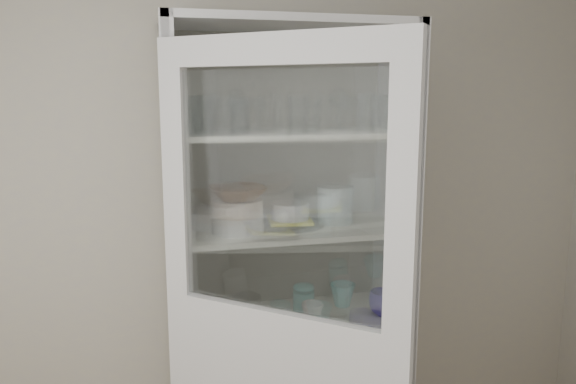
{
  "coord_description": "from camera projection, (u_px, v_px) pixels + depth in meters",
  "views": [
    {
      "loc": [
        -0.34,
        -0.97,
        1.82
      ],
      "look_at": [
        0.2,
        1.27,
        1.41
      ],
      "focal_mm": 35.0,
      "sensor_mm": 36.0,
      "label": 1
    }
  ],
  "objects": [
    {
      "name": "goblet_2",
      "position": [
        339.0,
        107.0,
        2.44
      ],
      "size": [
        0.08,
        0.08,
        0.19
      ],
      "primitive_type": null,
      "color": "silver",
      "rests_on": "shelf_glass"
    },
    {
      "name": "goblet_0",
      "position": [
        237.0,
        109.0,
        2.33
      ],
      "size": [
        0.08,
        0.08,
        0.18
      ],
      "primitive_type": null,
      "color": "silver",
      "rests_on": "shelf_glass"
    },
    {
      "name": "tumbler_7",
      "position": [
        208.0,
        114.0,
        2.18
      ],
      "size": [
        0.09,
        0.09,
        0.14
      ],
      "primitive_type": "cylinder",
      "rotation": [
        0.0,
        0.0,
        0.29
      ],
      "color": "silver",
      "rests_on": "shelf_glass"
    },
    {
      "name": "cupboard_door",
      "position": [
        279.0,
        375.0,
        1.9
      ],
      "size": [
        0.71,
        0.61,
        2.0
      ],
      "rotation": [
        0.0,
        0.0,
        -0.71
      ],
      "color": "silver",
      "rests_on": "floor"
    },
    {
      "name": "mug_blue",
      "position": [
        385.0,
        303.0,
        2.44
      ],
      "size": [
        0.16,
        0.16,
        0.11
      ],
      "primitive_type": "imported",
      "rotation": [
        0.0,
        0.0,
        0.23
      ],
      "color": "navy",
      "rests_on": "shelf_mugs"
    },
    {
      "name": "tumbler_0",
      "position": [
        188.0,
        115.0,
        2.06
      ],
      "size": [
        0.1,
        0.1,
        0.15
      ],
      "primitive_type": "cylinder",
      "rotation": [
        0.0,
        0.0,
        0.41
      ],
      "color": "silver",
      "rests_on": "shelf_glass"
    },
    {
      "name": "grey_bowl_stack",
      "position": [
        335.0,
        205.0,
        2.42
      ],
      "size": [
        0.15,
        0.15,
        0.16
      ],
      "primitive_type": "cylinder",
      "color": "silver",
      "rests_on": "shelf_plates"
    },
    {
      "name": "mug_teal",
      "position": [
        343.0,
        295.0,
        2.54
      ],
      "size": [
        0.11,
        0.11,
        0.1
      ],
      "primitive_type": "imported",
      "rotation": [
        0.0,
        0.0,
        -0.01
      ],
      "color": "teal",
      "rests_on": "shelf_mugs"
    },
    {
      "name": "plate_stack_front",
      "position": [
        238.0,
        224.0,
        2.26
      ],
      "size": [
        0.21,
        0.21,
        0.07
      ],
      "primitive_type": "cylinder",
      "color": "silver",
      "rests_on": "shelf_plates"
    },
    {
      "name": "tumbler_4",
      "position": [
        298.0,
        114.0,
        2.14
      ],
      "size": [
        0.09,
        0.09,
        0.15
      ],
      "primitive_type": "cylinder",
      "rotation": [
        0.0,
        0.0,
        0.24
      ],
      "color": "silver",
      "rests_on": "shelf_glass"
    },
    {
      "name": "glass_platter",
      "position": [
        290.0,
        224.0,
        2.38
      ],
      "size": [
        0.35,
        0.35,
        0.02
      ],
      "primitive_type": "cylinder",
      "rotation": [
        0.0,
        0.0,
        0.24
      ],
      "color": "silver",
      "rests_on": "shelf_plates"
    },
    {
      "name": "plate_stack_back",
      "position": [
        214.0,
        217.0,
        2.37
      ],
      "size": [
        0.23,
        0.23,
        0.07
      ],
      "primitive_type": "cylinder",
      "color": "silver",
      "rests_on": "shelf_plates"
    },
    {
      "name": "tumbler_9",
      "position": [
        243.0,
        116.0,
        2.21
      ],
      "size": [
        0.07,
        0.07,
        0.13
      ],
      "primitive_type": "cylinder",
      "rotation": [
        0.0,
        0.0,
        0.0
      ],
      "color": "silver",
      "rests_on": "shelf_glass"
    },
    {
      "name": "measuring_cups",
      "position": [
        206.0,
        325.0,
        2.29
      ],
      "size": [
        0.11,
        0.11,
        0.04
      ],
      "primitive_type": "cylinder",
      "color": "#A1A2B4",
      "rests_on": "shelf_mugs"
    },
    {
      "name": "goblet_3",
      "position": [
        350.0,
        111.0,
        2.47
      ],
      "size": [
        0.07,
        0.07,
        0.15
      ],
      "primitive_type": null,
      "color": "silver",
      "rests_on": "shelf_glass"
    },
    {
      "name": "yellow_trivet",
      "position": [
        290.0,
        220.0,
        2.38
      ],
      "size": [
        0.2,
        0.2,
        0.01
      ],
      "primitive_type": "cube",
      "rotation": [
        0.0,
        0.0,
        -0.12
      ],
      "color": "yellow",
      "rests_on": "glass_platter"
    },
    {
      "name": "tumbler_3",
      "position": [
        312.0,
        116.0,
        2.16
      ],
      "size": [
        0.07,
        0.07,
        0.13
      ],
      "primitive_type": "cylinder",
      "rotation": [
        0.0,
        0.0,
        -0.05
      ],
      "color": "silver",
      "rests_on": "shelf_glass"
    },
    {
      "name": "tumbler_1",
      "position": [
        204.0,
        116.0,
        2.05
      ],
      "size": [
        0.09,
        0.09,
        0.14
      ],
      "primitive_type": "cylinder",
      "rotation": [
        0.0,
        0.0,
        0.22
      ],
      "color": "silver",
      "rests_on": "shelf_glass"
    },
    {
      "name": "white_ramekin",
      "position": [
        290.0,
        211.0,
        2.37
      ],
      "size": [
        0.2,
        0.2,
        0.07
      ],
      "primitive_type": "cylinder",
      "rotation": [
        0.0,
        0.0,
        0.26
      ],
      "color": "silver",
      "rests_on": "yellow_trivet"
    },
    {
      "name": "tumbler_2",
      "position": [
        240.0,
        117.0,
        2.1
      ],
      "size": [
        0.07,
        0.07,
        0.13
      ],
      "primitive_type": "cylinder",
      "rotation": [
        0.0,
        0.0,
        -0.09
      ],
      "color": "silver",
      "rests_on": "shelf_glass"
    },
    {
      "name": "terracotta_bowl",
      "position": [
        237.0,
        193.0,
        2.24
      ],
      "size": [
        0.25,
        0.25,
        0.05
      ],
      "primitive_type": "imported",
      "rotation": [
        0.0,
        0.0,
        0.13
      ],
      "color": "#4E2C0E",
      "rests_on": "cream_bowl"
    },
    {
      "name": "cream_bowl",
      "position": [
        238.0,
        208.0,
        2.25
      ],
      "size": [
        0.27,
        0.27,
        0.06
      ],
      "primitive_type": "cylinder",
      "rotation": [
        0.0,
        0.0,
        0.42
      ],
      "color": "beige",
      "rests_on": "plate_stack_front"
    },
    {
      "name": "wall_back",
      "position": [
        233.0,
        209.0,
        2.53
      ],
      "size": [
        3.6,
        0.02,
        2.6
      ],
      "primitive_type": "cube",
      "color": "#B0AAA2",
      "rests_on": "ground"
    },
    {
      "name": "mug_white",
      "position": [
        312.0,
        313.0,
        2.36
      ],
      "size": [
        0.09,
        0.09,
        0.09
      ],
      "primitive_type": "imported",
      "rotation": [
        0.0,
        0.0,
        -0.02
      ],
      "color": "silver",
      "rests_on": "shelf_mugs"
    },
    {
      "name": "goblet_1",
      "position": [
        259.0,
        112.0,
        2.32
      ],
      "size": [
        0.07,
        0.07,
        0.15
      ],
      "primitive_type": null,
      "color": "silver",
      "rests_on": "shelf_glass"
    },
    {
      "name": "pantry_cabinet",
      "position": [
        285.0,
        293.0,
        2.48
      ],
      "size": [
        1.0,
        0.45,
        2.1
      ],
      "color": "silver",
      "rests_on": "floor"
    },
    {
      "name": "tumbler_6",
      "position": [
        367.0,
        113.0,
        2.25
      ],
      "size": [
        0.09,
        0.09,
        0.15
      ],
      "primitive_type": "cylinder",
      "rotation": [
        0.0,
        0.0,
        -0.27
      ],
      "color": "silver",
      "rests_on": "shelf_glass"
    },
    {
      "name": "tumbler_8",
      "position": [
        186.0,
        116.0,
        2.2
      ],
      "size": [
        0.08,
        0.08,
        0.13
      ],
      "primitive_type": "cylinder",
      "rotation": [
        0.0,
        0.0,
        -0.3
      ],
      "color": "silver",
      "rests_on": "shelf_glass"
    },
    {
      "name": "tumbler_5",
      "position": [
        380.0,
        114.0,
        2.21
      ],
      "size": [
        0.09,
        0.09,
        0.15
      ],
      "primitive_type": "cylinder",
      "rotation": [
        0.0,
        0.0,
        -0.19
      ],
      "color": "silver",
      "rests_on": "shelf_glass"
    },
    {
      "name": "white_canister",
      "position": [
        192.0,
        308.0,
        2.37
      ],
      "size": [
        0.12,
        0.12,
        0.12
      ],
      "primitive_type": "cylinder",
      "rotation": [
        0.0,
        0.0,
        -0.19
      ],
      "color": "silver",
      "rests_on": "shelf_mugs"
    },
    {
      "name": "teal_jar",
      "position": [
        304.0,
        300.0,
        2.47
      ],
      "size": [
        0.09,
        0.09,
        0.11
      ],
      "color": "teal",
      "rests_on": "shelf_mugs"
    }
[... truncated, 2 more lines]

